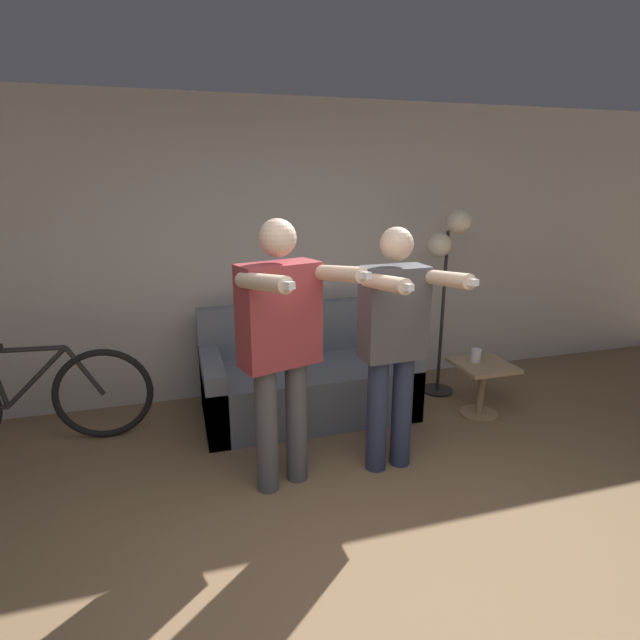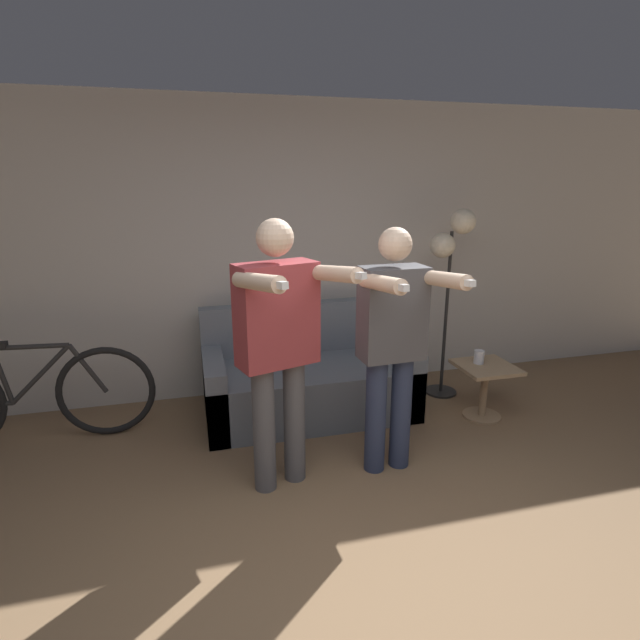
# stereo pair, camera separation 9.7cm
# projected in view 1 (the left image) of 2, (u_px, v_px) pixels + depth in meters

# --- Properties ---
(wall_back) EXTENTS (10.00, 0.05, 2.60)m
(wall_back) POSITION_uv_depth(u_px,v_px,m) (271.00, 252.00, 4.45)
(wall_back) COLOR beige
(wall_back) RESTS_ON ground_plane
(couch) EXTENTS (1.73, 0.87, 0.89)m
(couch) POSITION_uv_depth(u_px,v_px,m) (307.00, 380.00, 4.24)
(couch) COLOR slate
(couch) RESTS_ON ground_plane
(person_left) EXTENTS (0.67, 0.78, 1.72)m
(person_left) POSITION_uv_depth(u_px,v_px,m) (281.00, 338.00, 3.00)
(person_left) COLOR #56565B
(person_left) RESTS_ON ground_plane
(person_right) EXTENTS (0.50, 0.69, 1.65)m
(person_right) POSITION_uv_depth(u_px,v_px,m) (394.00, 336.00, 3.22)
(person_right) COLOR #2D3856
(person_right) RESTS_ON ground_plane
(cat) EXTENTS (0.44, 0.11, 0.18)m
(cat) POSITION_uv_depth(u_px,v_px,m) (264.00, 296.00, 4.27)
(cat) COLOR silver
(cat) RESTS_ON couch
(floor_lamp) EXTENTS (0.40, 0.29, 1.69)m
(floor_lamp) POSITION_uv_depth(u_px,v_px,m) (448.00, 250.00, 4.35)
(floor_lamp) COLOR black
(floor_lamp) RESTS_ON ground_plane
(side_table) EXTENTS (0.45, 0.45, 0.46)m
(side_table) POSITION_uv_depth(u_px,v_px,m) (482.00, 378.00, 4.16)
(side_table) COLOR #A38460
(side_table) RESTS_ON ground_plane
(cup) EXTENTS (0.08, 0.08, 0.11)m
(cup) POSITION_uv_depth(u_px,v_px,m) (476.00, 355.00, 4.16)
(cup) COLOR silver
(cup) RESTS_ON side_table
(bicycle) EXTENTS (1.76, 0.07, 0.81)m
(bicycle) POSITION_uv_depth(u_px,v_px,m) (27.00, 400.00, 3.64)
(bicycle) COLOR black
(bicycle) RESTS_ON ground_plane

